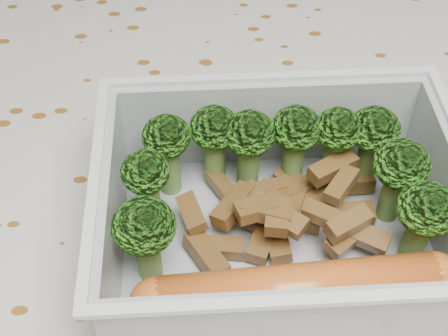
{
  "coord_description": "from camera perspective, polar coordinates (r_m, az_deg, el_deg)",
  "views": [
    {
      "loc": [
        -0.0,
        -0.24,
        1.05
      ],
      "look_at": [
        0.0,
        -0.0,
        0.78
      ],
      "focal_mm": 50.0,
      "sensor_mm": 36.0,
      "label": 1
    }
  ],
  "objects": [
    {
      "name": "dining_table",
      "position": [
        0.45,
        -0.5,
        -9.64
      ],
      "size": [
        1.4,
        0.9,
        0.75
      ],
      "color": "brown",
      "rests_on": "ground"
    },
    {
      "name": "tablecloth",
      "position": [
        0.41,
        -0.55,
        -5.85
      ],
      "size": [
        1.46,
        0.96,
        0.19
      ],
      "color": "silver",
      "rests_on": "dining_table"
    },
    {
      "name": "lunch_container",
      "position": [
        0.34,
        5.12,
        -5.11
      ],
      "size": [
        0.2,
        0.15,
        0.07
      ],
      "color": "#B7BEC4",
      "rests_on": "tablecloth"
    },
    {
      "name": "broccoli_florets",
      "position": [
        0.34,
        5.05,
        0.41
      ],
      "size": [
        0.17,
        0.1,
        0.06
      ],
      "color": "#608C3F",
      "rests_on": "lunch_container"
    },
    {
      "name": "meat_pile",
      "position": [
        0.35,
        5.94,
        -3.86
      ],
      "size": [
        0.12,
        0.08,
        0.03
      ],
      "color": "brown",
      "rests_on": "lunch_container"
    },
    {
      "name": "sausage",
      "position": [
        0.32,
        6.74,
        -11.09
      ],
      "size": [
        0.17,
        0.04,
        0.03
      ],
      "color": "#C95C1F",
      "rests_on": "lunch_container"
    }
  ]
}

